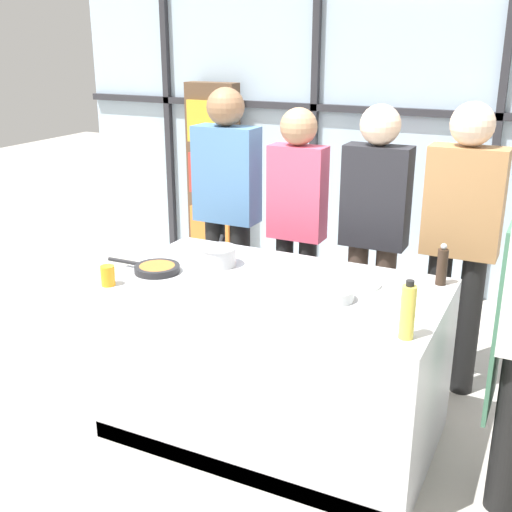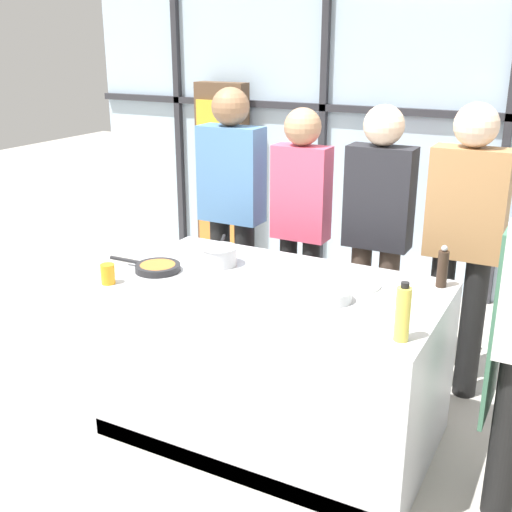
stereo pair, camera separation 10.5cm
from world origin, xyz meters
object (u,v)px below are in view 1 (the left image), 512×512
spectator_center_right (374,224)px  frying_pan (156,268)px  spectator_far_left (227,202)px  juice_glass_near (108,276)px  spectator_far_right (461,233)px  white_plate (355,283)px  spectator_center_left (297,216)px  oil_bottle (408,311)px  saucepan (219,255)px  pepper_grinder (442,266)px  mixing_bowl (334,294)px

spectator_center_right → frying_pan: bearing=48.3°
spectator_far_left → juice_glass_near: 1.33m
spectator_center_right → spectator_far_right: (0.52, -0.00, 0.01)m
frying_pan → juice_glass_near: (-0.11, -0.28, 0.03)m
white_plate → spectator_far_right: bearing=61.4°
spectator_center_left → spectator_center_right: bearing=-180.0°
oil_bottle → white_plate: bearing=127.5°
spectator_center_left → saucepan: (-0.15, -0.79, -0.05)m
spectator_far_right → frying_pan: 1.79m
spectator_center_left → juice_glass_near: bearing=68.8°
frying_pan → juice_glass_near: juice_glass_near is taller
spectator_far_left → spectator_center_right: spectator_far_left is taller
saucepan → white_plate: size_ratio=1.33×
oil_bottle → pepper_grinder: 0.71m
spectator_far_right → juice_glass_near: bearing=40.3°
saucepan → oil_bottle: oil_bottle is taller
saucepan → juice_glass_near: bearing=-124.4°
spectator_far_left → juice_glass_near: spectator_far_left is taller
spectator_center_left → saucepan: 0.81m
saucepan → juice_glass_near: 0.64m
mixing_bowl → white_plate: bearing=82.3°
pepper_grinder → spectator_far_right: bearing=89.7°
white_plate → juice_glass_near: juice_glass_near is taller
juice_glass_near → spectator_center_left: bearing=68.8°
spectator_far_left → oil_bottle: 2.00m
mixing_bowl → pepper_grinder: 0.63m
spectator_far_left → mixing_bowl: spectator_far_left is taller
spectator_center_left → frying_pan: spectator_center_left is taller
spectator_center_right → oil_bottle: (0.51, -1.25, 0.00)m
spectator_far_right → mixing_bowl: 1.08m
spectator_far_right → saucepan: spectator_far_right is taller
spectator_far_right → oil_bottle: size_ratio=6.71×
white_plate → mixing_bowl: 0.25m
spectator_center_right → juice_glass_near: bearing=51.9°
saucepan → spectator_far_right: bearing=33.4°
spectator_far_right → white_plate: 0.85m
mixing_bowl → oil_bottle: (0.42, -0.27, 0.09)m
frying_pan → juice_glass_near: bearing=-111.0°
white_plate → spectator_center_right: bearing=99.3°
frying_pan → white_plate: (1.05, 0.30, -0.01)m
mixing_bowl → juice_glass_near: juice_glass_near is taller
oil_bottle → pepper_grinder: (0.01, 0.71, -0.02)m
spectator_far_right → white_plate: spectator_far_right is taller
spectator_far_left → spectator_center_right: 1.05m
white_plate → spectator_center_left: bearing=131.1°
oil_bottle → spectator_far_right: bearing=89.4°
spectator_far_right → oil_bottle: bearing=89.4°
spectator_center_left → spectator_center_right: (0.52, 0.00, 0.01)m
frying_pan → pepper_grinder: size_ratio=2.00×
juice_glass_near → frying_pan: bearing=69.0°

